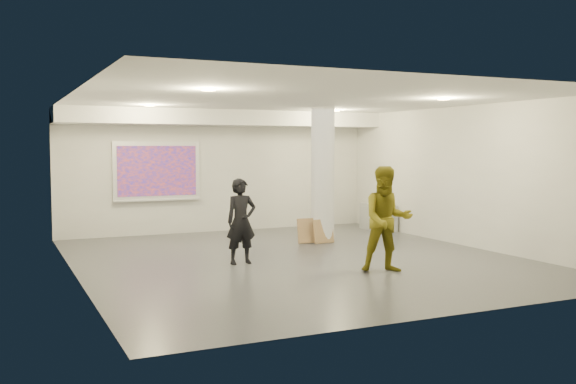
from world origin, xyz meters
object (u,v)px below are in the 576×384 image
column (323,175)px  projection_screen (157,172)px  woman (241,221)px  credenza (378,217)px  man (387,219)px

column → projection_screen: (-3.10, 2.65, 0.03)m
projection_screen → woman: 4.55m
projection_screen → column: bearing=-40.6°
credenza → woman: (-4.84, -2.97, 0.45)m
woman → column: bearing=32.9°
column → projection_screen: 4.08m
woman → man: 2.64m
column → man: size_ratio=1.67×
projection_screen → man: size_ratio=1.17×
credenza → man: bearing=-118.3°
column → projection_screen: bearing=139.4°
column → credenza: bearing=27.6°
column → credenza: 2.76m
column → man: 3.67m
projection_screen → credenza: bearing=-15.7°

